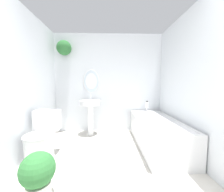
# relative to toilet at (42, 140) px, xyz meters

# --- Properties ---
(wall_back) EXTENTS (2.73, 0.34, 2.40)m
(wall_back) POSITION_rel_toilet_xyz_m (0.93, 1.35, 0.95)
(wall_back) COLOR silver
(wall_back) RESTS_ON ground_plane
(wall_left) EXTENTS (0.06, 3.01, 2.40)m
(wall_left) POSITION_rel_toilet_xyz_m (-0.31, -0.11, 0.88)
(wall_left) COLOR silver
(wall_left) RESTS_ON ground_plane
(wall_right) EXTENTS (0.06, 3.01, 2.40)m
(wall_right) POSITION_rel_toilet_xyz_m (2.36, -0.11, 0.88)
(wall_right) COLOR silver
(wall_right) RESTS_ON ground_plane
(toilet) EXTENTS (0.43, 0.63, 0.75)m
(toilet) POSITION_rel_toilet_xyz_m (0.00, 0.00, 0.00)
(toilet) COLOR white
(toilet) RESTS_ON ground_plane
(pedestal_sink) EXTENTS (0.47, 0.47, 0.91)m
(pedestal_sink) POSITION_rel_toilet_xyz_m (0.61, 1.06, 0.29)
(pedestal_sink) COLOR white
(pedestal_sink) RESTS_ON ground_plane
(bathtub) EXTENTS (0.71, 1.68, 0.60)m
(bathtub) POSITION_rel_toilet_xyz_m (1.96, 0.44, -0.05)
(bathtub) COLOR silver
(bathtub) RESTS_ON ground_plane
(shampoo_bottle) EXTENTS (0.08, 0.08, 0.17)m
(shampoo_bottle) POSITION_rel_toilet_xyz_m (1.97, 1.22, 0.35)
(shampoo_bottle) COLOR white
(shampoo_bottle) RESTS_ON bathtub
(potted_plant) EXTENTS (0.35, 0.35, 0.50)m
(potted_plant) POSITION_rel_toilet_xyz_m (0.31, -0.74, -0.05)
(potted_plant) COLOR silver
(potted_plant) RESTS_ON ground_plane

